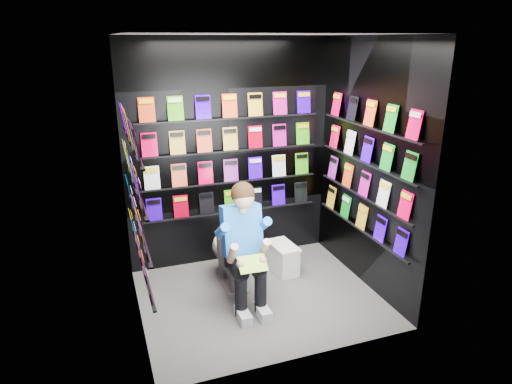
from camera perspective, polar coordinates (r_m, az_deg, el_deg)
name	(u,v)px	position (r m, az deg, el deg)	size (l,w,h in m)	color
floor	(259,298)	(4.88, 0.43, -13.06)	(2.40, 2.40, 0.00)	#575755
ceiling	(260,34)	(4.15, 0.52, 19.13)	(2.40, 2.40, 0.00)	white
wall_back	(230,155)	(5.25, -3.29, 4.70)	(2.40, 0.04, 2.60)	black
wall_front	(305,215)	(3.47, 6.16, -2.87)	(2.40, 0.04, 2.60)	black
wall_left	(130,192)	(4.10, -15.47, -0.01)	(0.04, 2.00, 2.60)	black
wall_right	(368,167)	(4.87, 13.88, 3.04)	(0.04, 2.00, 2.60)	black
comics_back	(231,155)	(5.23, -3.20, 4.68)	(2.10, 0.06, 1.37)	#F60045
comics_left	(134,191)	(4.10, -15.06, 0.10)	(0.06, 1.70, 1.37)	#F60045
comics_right	(366,167)	(4.85, 13.58, 3.07)	(0.06, 1.70, 1.37)	#F60045
toilet	(230,252)	(5.00, -3.21, -7.45)	(0.42, 0.75, 0.73)	white
longbox	(283,259)	(5.31, 3.38, -8.37)	(0.22, 0.41, 0.31)	white
longbox_lid	(283,246)	(5.24, 3.41, -6.73)	(0.24, 0.43, 0.03)	white
reader	(241,231)	(4.50, -1.92, -4.89)	(0.52, 0.76, 1.39)	blue
held_comic	(253,264)	(4.28, -0.44, -8.96)	(0.27, 0.01, 0.19)	green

